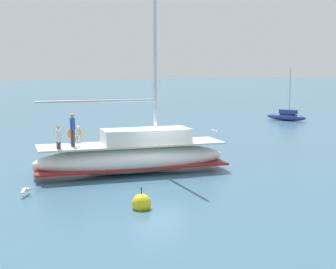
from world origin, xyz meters
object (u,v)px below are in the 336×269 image
at_px(moored_sloop_far, 286,116).
at_px(seagull, 26,189).
at_px(main_sailboat, 134,155).
at_px(mooring_buoy, 141,203).

bearing_deg(moored_sloop_far, seagull, -58.46).
bearing_deg(seagull, main_sailboat, 110.21).
distance_m(main_sailboat, moored_sloop_far, 28.23).
distance_m(main_sailboat, seagull, 6.10).
relative_size(main_sailboat, mooring_buoy, 12.19).
distance_m(moored_sloop_far, seagull, 34.15).
height_order(main_sailboat, moored_sloop_far, main_sailboat).
bearing_deg(mooring_buoy, main_sailboat, 158.79).
height_order(moored_sloop_far, mooring_buoy, moored_sloop_far).
bearing_deg(seagull, mooring_buoy, 40.77).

